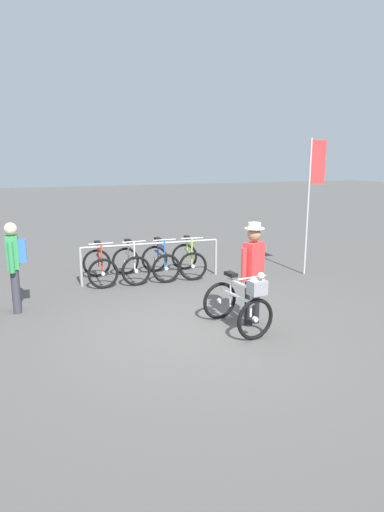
% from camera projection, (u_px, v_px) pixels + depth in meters
% --- Properties ---
extents(ground_plane, '(80.00, 80.00, 0.00)m').
position_uv_depth(ground_plane, '(197.00, 327.00, 7.24)').
color(ground_plane, '#514F4C').
extents(bike_rack_rail, '(3.20, 0.28, 0.88)m').
position_uv_depth(bike_rack_rail, '(152.00, 252.00, 9.93)').
color(bike_rack_rail, '#99999E').
rests_on(bike_rack_rail, ground).
extents(racked_bike_red, '(0.72, 1.15, 0.98)m').
position_uv_depth(racked_bike_red, '(100.00, 267.00, 9.80)').
color(racked_bike_red, black).
rests_on(racked_bike_red, ground).
extents(racked_bike_white, '(0.68, 1.13, 0.98)m').
position_uv_depth(racked_bike_white, '(131.00, 264.00, 10.02)').
color(racked_bike_white, black).
rests_on(racked_bike_white, ground).
extents(racked_bike_blue, '(0.72, 1.12, 0.97)m').
position_uv_depth(racked_bike_blue, '(160.00, 262.00, 10.23)').
color(racked_bike_blue, black).
rests_on(racked_bike_blue, ground).
extents(racked_bike_lime, '(0.85, 1.21, 0.97)m').
position_uv_depth(racked_bike_lime, '(189.00, 260.00, 10.45)').
color(racked_bike_lime, black).
rests_on(racked_bike_lime, ground).
extents(featured_bicycle, '(0.77, 1.23, 1.09)m').
position_uv_depth(featured_bicycle, '(241.00, 302.00, 6.97)').
color(featured_bicycle, black).
rests_on(featured_bicycle, ground).
extents(person_with_featured_bike, '(0.50, 0.32, 1.72)m').
position_uv_depth(person_with_featured_bike, '(253.00, 269.00, 7.19)').
color(person_with_featured_bike, black).
rests_on(person_with_featured_bike, ground).
extents(pedestrian_with_backpack, '(0.35, 0.53, 1.64)m').
position_uv_depth(pedestrian_with_backpack, '(15.00, 261.00, 7.79)').
color(pedestrian_with_backpack, '#383842').
rests_on(pedestrian_with_backpack, ground).
extents(banner_flag, '(0.44, 0.05, 3.20)m').
position_uv_depth(banner_flag, '(314.00, 181.00, 10.16)').
color(banner_flag, '#B2B2B7').
rests_on(banner_flag, ground).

